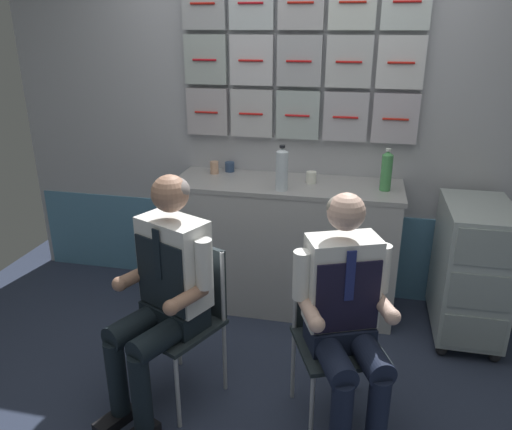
% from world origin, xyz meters
% --- Properties ---
extents(ground, '(4.80, 4.80, 0.04)m').
position_xyz_m(ground, '(0.00, 0.00, -0.02)').
color(ground, '#2A3246').
extents(galley_bulkhead, '(4.20, 0.14, 2.23)m').
position_xyz_m(galley_bulkhead, '(0.01, 1.37, 1.12)').
color(galley_bulkhead, '#ACAEB5').
rests_on(galley_bulkhead, ground).
extents(galley_counter, '(1.55, 0.53, 0.93)m').
position_xyz_m(galley_counter, '(0.01, 1.09, 0.47)').
color(galley_counter, '#AFAEAE').
rests_on(galley_counter, ground).
extents(service_trolley, '(0.40, 0.65, 0.90)m').
position_xyz_m(service_trolley, '(1.22, 0.95, 0.48)').
color(service_trolley, black).
rests_on(service_trolley, ground).
extents(folding_chair_left, '(0.53, 0.53, 0.85)m').
position_xyz_m(folding_chair_left, '(-0.36, 0.09, 0.53)').
color(folding_chair_left, '#A8AAAF').
rests_on(folding_chair_left, ground).
extents(crew_member_left, '(0.56, 0.68, 1.26)m').
position_xyz_m(crew_member_left, '(-0.43, -0.05, 0.70)').
color(crew_member_left, black).
rests_on(crew_member_left, ground).
extents(folding_chair_right, '(0.52, 0.52, 0.85)m').
position_xyz_m(folding_chair_right, '(0.41, 0.10, 0.53)').
color(folding_chair_right, '#A8AAAF').
rests_on(folding_chair_right, ground).
extents(crew_member_right, '(0.53, 0.65, 1.23)m').
position_xyz_m(crew_member_right, '(0.48, -0.05, 0.67)').
color(crew_member_right, black).
rests_on(crew_member_right, ground).
extents(water_bottle_tall, '(0.08, 0.08, 0.29)m').
position_xyz_m(water_bottle_tall, '(0.00, 0.93, 1.07)').
color(water_bottle_tall, silver).
rests_on(water_bottle_tall, galley_counter).
extents(water_bottle_clear, '(0.07, 0.07, 0.27)m').
position_xyz_m(water_bottle_clear, '(0.65, 1.07, 1.06)').
color(water_bottle_clear, '#489853').
rests_on(water_bottle_clear, galley_counter).
extents(coffee_cup_white, '(0.06, 0.06, 0.09)m').
position_xyz_m(coffee_cup_white, '(-0.54, 1.20, 0.98)').
color(coffee_cup_white, tan).
rests_on(coffee_cup_white, galley_counter).
extents(espresso_cup_small, '(0.07, 0.07, 0.07)m').
position_xyz_m(espresso_cup_small, '(-0.44, 1.28, 0.97)').
color(espresso_cup_small, navy).
rests_on(espresso_cup_small, galley_counter).
extents(paper_cup_tan, '(0.07, 0.07, 0.08)m').
position_xyz_m(paper_cup_tan, '(0.17, 1.12, 0.97)').
color(paper_cup_tan, white).
rests_on(paper_cup_tan, galley_counter).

